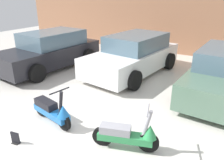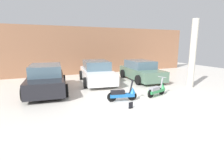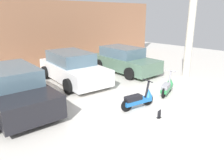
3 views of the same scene
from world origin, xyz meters
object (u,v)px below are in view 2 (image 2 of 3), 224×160
placard_near_left_scooter (131,106)px  support_column_side (193,54)px  car_rear_right (141,71)px  scooter_front_left (123,94)px  car_rear_center (97,72)px  car_rear_left (46,79)px  scooter_front_right (157,89)px

placard_near_left_scooter → support_column_side: bearing=18.9°
car_rear_right → placard_near_left_scooter: bearing=-32.2°
scooter_front_left → car_rear_center: size_ratio=0.31×
scooter_front_left → placard_near_left_scooter: size_ratio=5.33×
scooter_front_left → car_rear_left: bearing=146.7°
scooter_front_right → car_rear_right: car_rear_right is taller
car_rear_left → car_rear_right: size_ratio=1.05×
scooter_front_right → placard_near_left_scooter: scooter_front_right is taller
scooter_front_left → car_rear_left: size_ratio=0.31×
support_column_side → scooter_front_right: bearing=-166.5°
scooter_front_right → car_rear_left: size_ratio=0.29×
scooter_front_right → car_rear_left: car_rear_left is taller
scooter_front_right → car_rear_center: (-1.83, 4.19, 0.37)m
car_rear_left → placard_near_left_scooter: bearing=41.7°
scooter_front_left → scooter_front_right: 1.95m
car_rear_center → support_column_side: (4.81, -3.48, 1.30)m
placard_near_left_scooter → support_column_side: (5.06, 1.73, 1.88)m
scooter_front_right → support_column_side: bearing=-4.0°
scooter_front_right → placard_near_left_scooter: bearing=-171.5°
scooter_front_left → car_rear_right: bearing=60.5°
car_rear_left → car_rear_center: car_rear_left is taller
car_rear_left → car_rear_center: bearing=114.2°
scooter_front_right → car_rear_left: bearing=131.3°
car_rear_left → scooter_front_left: bearing=50.4°
scooter_front_left → placard_near_left_scooter: 0.99m
support_column_side → placard_near_left_scooter: bearing=-161.1°
scooter_front_left → placard_near_left_scooter: scooter_front_left is taller
scooter_front_right → car_rear_right: bearing=52.3°
scooter_front_left → car_rear_center: car_rear_center is taller
car_rear_center → placard_near_left_scooter: bearing=5.0°
car_rear_left → car_rear_right: (6.47, 0.65, -0.03)m
scooter_front_right → car_rear_center: 4.59m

